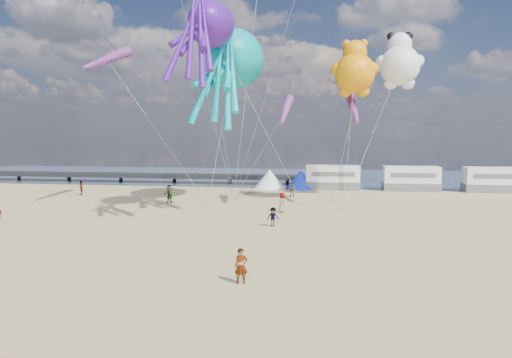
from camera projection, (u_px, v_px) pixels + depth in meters
name	position (u px, v px, depth m)	size (l,w,h in m)	color
ground	(210.00, 309.00, 18.96)	(120.00, 120.00, 0.00)	tan
water	(292.00, 177.00, 73.10)	(120.00, 120.00, 0.00)	#344763
pier	(95.00, 175.00, 66.10)	(60.00, 3.00, 0.50)	black
motorhome_0	(333.00, 177.00, 57.34)	(6.60, 2.50, 3.00)	silver
motorhome_1	(411.00, 179.00, 56.00)	(6.60, 2.50, 3.00)	silver
motorhome_2	(493.00, 180.00, 54.67)	(6.60, 2.50, 3.00)	silver
tent_white	(270.00, 179.00, 58.49)	(4.00, 4.00, 2.40)	white
tent_blue	(301.00, 179.00, 57.93)	(4.00, 4.00, 2.40)	#1933CC
standing_person	(241.00, 266.00, 21.97)	(0.63, 0.42, 1.74)	tan
beachgoer_0	(282.00, 203.00, 41.07)	(0.66, 0.43, 1.81)	#7F6659
beachgoer_1	(291.00, 189.00, 50.98)	(0.81, 0.53, 1.66)	#7F6659
beachgoer_2	(273.00, 217.00, 35.13)	(0.73, 0.57, 1.50)	#7F6659
beachgoer_3	(81.00, 188.00, 52.10)	(1.07, 0.61, 1.65)	#7F6659
beachgoer_4	(170.00, 194.00, 46.53)	(1.10, 0.46, 1.88)	#7F6659
sandbag_a	(208.00, 205.00, 44.67)	(0.50, 0.35, 0.22)	gray
sandbag_b	(302.00, 204.00, 45.48)	(0.50, 0.35, 0.22)	gray
sandbag_c	(344.00, 208.00, 42.67)	(0.50, 0.35, 0.22)	gray
sandbag_d	(332.00, 202.00, 46.63)	(0.50, 0.35, 0.22)	gray
sandbag_e	(234.00, 200.00, 48.05)	(0.50, 0.35, 0.22)	gray
kite_octopus_teal	(235.00, 59.00, 44.41)	(4.58, 10.68, 12.21)	#02A3AB
kite_octopus_purple	(211.00, 24.00, 37.36)	(3.74, 8.72, 9.96)	#47128E
kite_panda	(400.00, 66.00, 46.22)	(4.90, 4.61, 6.91)	white
kite_teddy_orange	(355.00, 73.00, 43.49)	(4.65, 4.38, 6.57)	orange
windsock_left	(107.00, 59.00, 42.77)	(1.10, 7.49, 7.49)	red
windsock_mid	(354.00, 109.00, 44.11)	(1.00, 6.31, 6.31)	red
windsock_right	(286.00, 110.00, 42.50)	(0.90, 5.23, 5.23)	red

